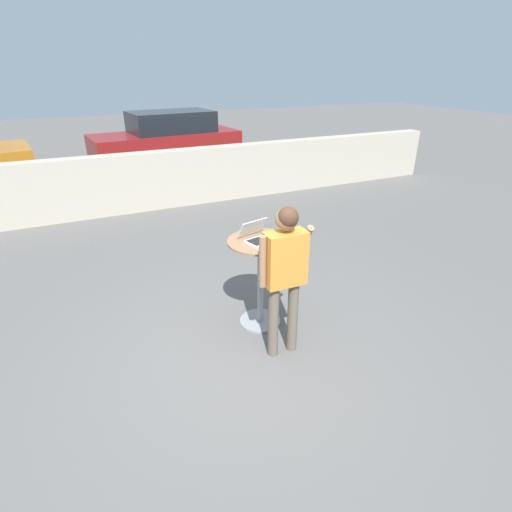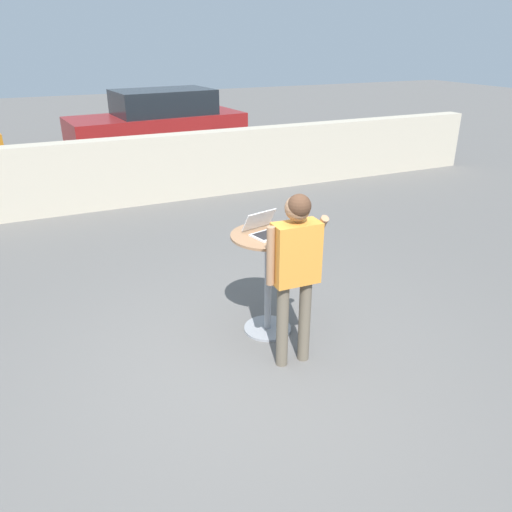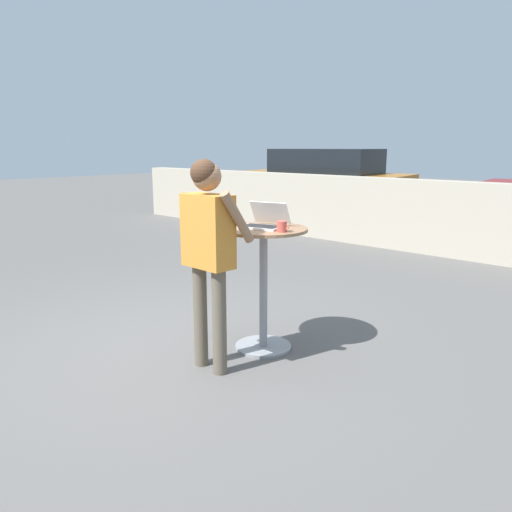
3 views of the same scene
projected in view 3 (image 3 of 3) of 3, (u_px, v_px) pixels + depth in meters
The scene contains 7 objects.
ground_plane at pixel (180, 353), 4.28m from camera, with size 50.00×50.00×0.00m, color #5B5956.
pavement_kerb at pixel (443, 218), 8.05m from camera, with size 15.17×0.35×1.20m.
cafe_table at pixel (263, 271), 4.24m from camera, with size 0.74×0.74×1.07m.
laptop at pixel (264, 222), 4.18m from camera, with size 0.42×0.41×0.21m.
coffee_mug at pixel (282, 226), 3.95m from camera, with size 0.11×0.08×0.09m.
standing_person at pixel (208, 240), 3.75m from camera, with size 0.56×0.36×1.65m.
parked_car_further_down at pixel (320, 182), 12.71m from camera, with size 4.79×2.43×1.68m.
Camera 3 is at (3.20, -2.50, 1.73)m, focal length 35.00 mm.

